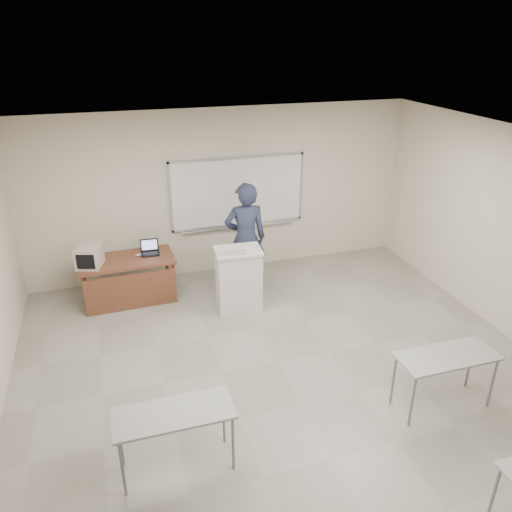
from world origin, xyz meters
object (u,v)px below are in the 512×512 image
object	(u,v)px
whiteboard	(238,193)
laptop	(150,250)
instructor_desk	(128,272)
crt_monitor	(90,256)
mouse	(138,255)
podium	(239,279)
presenter	(246,239)
keyboard	(231,253)

from	to	relation	value
whiteboard	laptop	distance (m)	1.91
laptop	instructor_desk	bearing A→B (deg)	-147.61
whiteboard	laptop	bearing A→B (deg)	-161.85
crt_monitor	mouse	bearing A→B (deg)	28.98
podium	crt_monitor	size ratio (longest dim) A/B	2.46
podium	presenter	size ratio (longest dim) A/B	0.53
crt_monitor	mouse	world-z (taller)	crt_monitor
podium	whiteboard	bearing A→B (deg)	79.10
mouse	presenter	size ratio (longest dim) A/B	0.05
mouse	instructor_desk	bearing A→B (deg)	-124.57
instructor_desk	presenter	world-z (taller)	presenter
instructor_desk	crt_monitor	size ratio (longest dim) A/B	3.67
whiteboard	crt_monitor	world-z (taller)	whiteboard
whiteboard	instructor_desk	distance (m)	2.42
crt_monitor	presenter	xyz separation A→B (m)	(2.51, -0.17, 0.06)
mouse	presenter	world-z (taller)	presenter
mouse	keyboard	xyz separation A→B (m)	(1.34, -0.97, 0.27)
instructor_desk	podium	size ratio (longest dim) A/B	1.49
presenter	keyboard	bearing A→B (deg)	61.42
laptop	presenter	distance (m)	1.62
whiteboard	presenter	distance (m)	1.08
podium	keyboard	bearing A→B (deg)	-136.79
whiteboard	keyboard	bearing A→B (deg)	-109.29
laptop	mouse	world-z (taller)	laptop
laptop	presenter	size ratio (longest dim) A/B	0.15
whiteboard	crt_monitor	bearing A→B (deg)	-163.65
podium	keyboard	world-z (taller)	keyboard
podium	laptop	xyz separation A→B (m)	(-1.29, 0.91, 0.29)
keyboard	laptop	bearing A→B (deg)	144.35
whiteboard	laptop	xyz separation A→B (m)	(-1.70, -0.56, -0.68)
mouse	laptop	bearing A→B (deg)	33.27
whiteboard	presenter	world-z (taller)	whiteboard
keyboard	presenter	bearing A→B (deg)	63.08
podium	mouse	world-z (taller)	podium
podium	mouse	xyz separation A→B (m)	(-1.49, 0.85, 0.25)
crt_monitor	keyboard	xyz separation A→B (m)	(2.09, -0.81, 0.12)
laptop	keyboard	world-z (taller)	keyboard
whiteboard	crt_monitor	xyz separation A→B (m)	(-2.65, -0.78, -0.56)
instructor_desk	keyboard	bearing A→B (deg)	-29.85
mouse	whiteboard	bearing A→B (deg)	34.42
whiteboard	crt_monitor	size ratio (longest dim) A/B	5.94
instructor_desk	crt_monitor	world-z (taller)	crt_monitor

